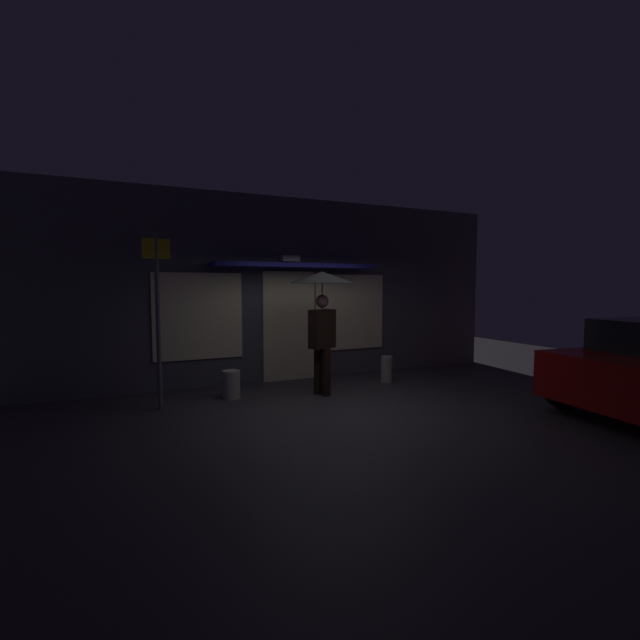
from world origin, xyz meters
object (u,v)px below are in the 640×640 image
Objects in this scene: person_with_umbrella at (322,298)px; street_sign_post at (158,311)px; sidewalk_bollard_2 at (231,384)px; sidewalk_bollard at (387,369)px.

person_with_umbrella is 2.68m from street_sign_post.
street_sign_post is at bearing -169.32° from sidewalk_bollard_2.
person_with_umbrella is at bearing -15.66° from sidewalk_bollard_2.
street_sign_post reaches higher than sidewalk_bollard_2.
street_sign_post reaches higher than sidewalk_bollard.
sidewalk_bollard is (1.60, 0.40, -1.45)m from person_with_umbrella.
person_with_umbrella is at bearing -166.07° from sidewalk_bollard.
street_sign_post is at bearing -177.41° from sidewalk_bollard.
sidewalk_bollard_2 is (1.16, 0.22, -1.29)m from street_sign_post.
sidewalk_bollard_2 is (-1.51, 0.42, -1.47)m from person_with_umbrella.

